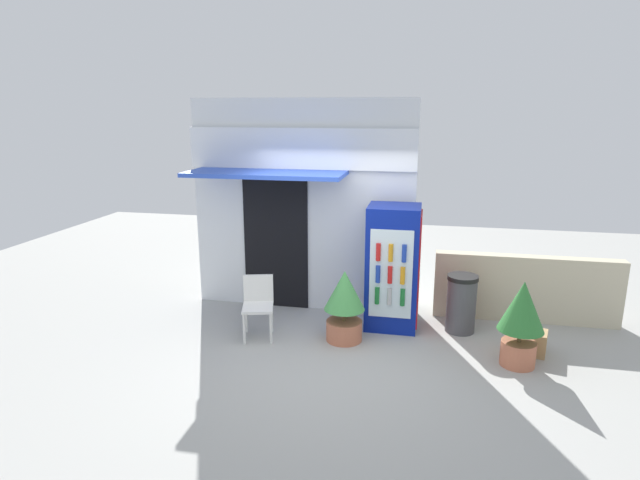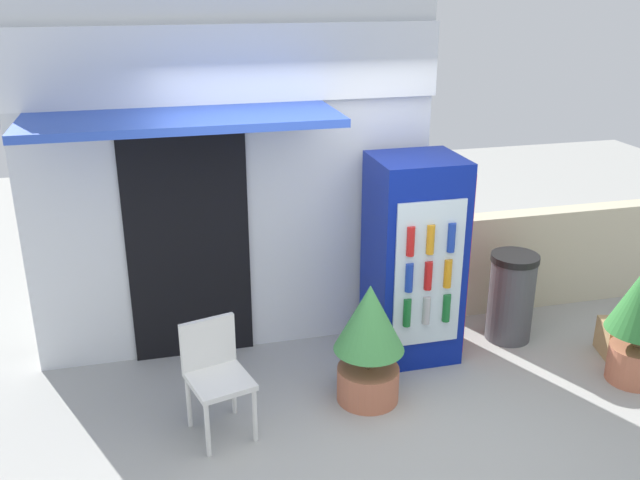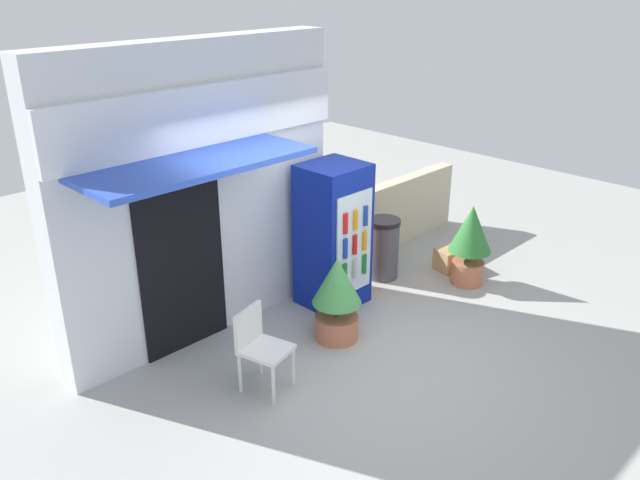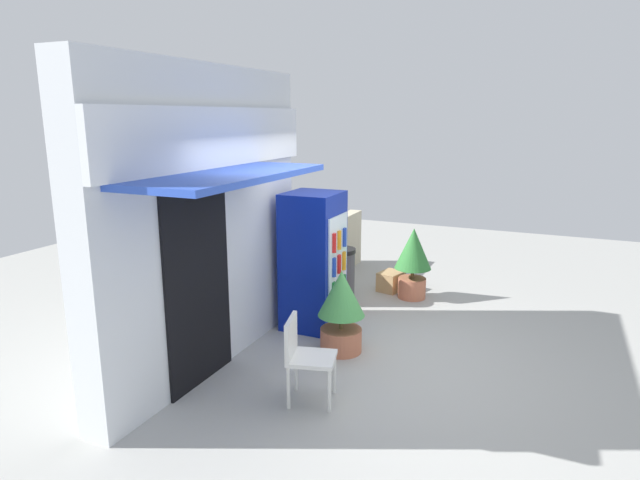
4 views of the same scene
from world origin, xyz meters
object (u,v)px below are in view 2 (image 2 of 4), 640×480
potted_plant_near_shop (369,337)px  drink_cooler (414,259)px  trash_bin (511,297)px  plastic_chair (215,369)px  cardboard_box (624,338)px

potted_plant_near_shop → drink_cooler: bearing=46.2°
potted_plant_near_shop → trash_bin: 1.68m
drink_cooler → trash_bin: bearing=0.4°
drink_cooler → trash_bin: drink_cooler is taller
drink_cooler → plastic_chair: bearing=-158.4°
drink_cooler → potted_plant_near_shop: 0.92m
drink_cooler → cardboard_box: size_ratio=4.39×
trash_bin → cardboard_box: size_ratio=2.04×
plastic_chair → potted_plant_near_shop: size_ratio=0.86×
plastic_chair → drink_cooler: bearing=21.6°
trash_bin → cardboard_box: 1.02m
drink_cooler → plastic_chair: (-1.78, -0.70, -0.39)m
cardboard_box → plastic_chair: bearing=-176.9°
drink_cooler → plastic_chair: size_ratio=2.11×
potted_plant_near_shop → cardboard_box: 2.43m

